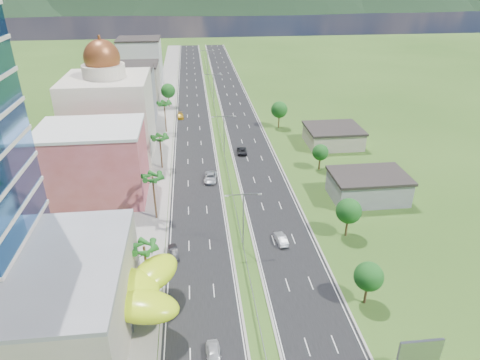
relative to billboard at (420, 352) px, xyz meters
name	(u,v)px	position (x,y,z in m)	size (l,w,h in m)	color
ground	(251,288)	(-17.00, 18.00, -4.42)	(500.00, 500.00, 0.00)	#2D5119
road_left	(193,110)	(-24.50, 108.00, -4.40)	(11.00, 260.00, 0.04)	black
road_right	(237,109)	(-9.50, 108.00, -4.40)	(11.00, 260.00, 0.04)	black
sidewalk_left	(164,111)	(-34.00, 108.00, -4.36)	(7.00, 260.00, 0.12)	gray
median_guardrail	(219,126)	(-17.00, 89.99, -3.80)	(0.10, 216.06, 0.76)	gray
streetlight_median_b	(243,216)	(-17.00, 28.00, 2.33)	(6.04, 0.25, 11.00)	gray
streetlight_median_c	(224,132)	(-17.00, 68.00, 2.33)	(6.04, 0.25, 11.00)	gray
streetlight_median_d	(214,86)	(-17.00, 113.00, 2.33)	(6.04, 0.25, 11.00)	gray
streetlight_median_e	(208,60)	(-17.00, 158.00, 2.33)	(6.04, 0.25, 11.00)	gray
mall_podium	(8,305)	(-49.00, 12.00, 1.08)	(30.00, 24.00, 11.00)	#A19984
lime_canopy	(108,290)	(-37.00, 14.00, 0.57)	(18.00, 15.00, 7.40)	#BDE316
pink_shophouse	(94,165)	(-45.00, 50.00, 3.08)	(20.00, 15.00, 15.00)	#C35150
domed_building	(110,112)	(-45.00, 73.00, 6.93)	(20.00, 20.00, 28.70)	beige
midrise_grey	(127,97)	(-44.00, 98.00, 3.58)	(16.00, 15.00, 16.00)	gray
midrise_beige	(136,84)	(-44.00, 120.00, 2.08)	(16.00, 15.00, 13.00)	#A19984
midrise_white	(141,63)	(-44.00, 143.00, 4.58)	(16.00, 15.00, 18.00)	silver
billboard	(420,352)	(0.00, 0.00, 0.00)	(5.20, 0.35, 6.20)	gray
shed_near	(368,188)	(11.00, 43.00, -1.92)	(15.00, 10.00, 5.00)	gray
shed_far	(333,137)	(13.00, 73.00, -2.22)	(14.00, 12.00, 4.40)	#A19984
palm_tree_b	(144,249)	(-32.50, 20.00, 2.64)	(3.60, 3.60, 8.10)	#47301C
palm_tree_c	(153,179)	(-32.50, 40.00, 4.08)	(3.60, 3.60, 9.60)	#47301C
palm_tree_d	(160,139)	(-32.50, 63.00, 3.12)	(3.60, 3.60, 8.60)	#47301C
palm_tree_e	(164,105)	(-32.50, 88.00, 3.89)	(3.60, 3.60, 9.40)	#47301C
leafy_tree_lfar	(168,91)	(-32.50, 113.00, 1.16)	(4.90, 4.90, 8.05)	#47301C
leafy_tree_ra	(369,277)	(-1.00, 13.00, 0.35)	(4.20, 4.20, 6.90)	#47301C
leafy_tree_rb	(349,211)	(2.00, 30.00, 0.76)	(4.55, 4.55, 7.47)	#47301C
leafy_tree_rc	(320,152)	(5.00, 58.00, -0.05)	(3.85, 3.85, 6.33)	#47301C
leafy_tree_rd	(279,110)	(1.00, 88.00, 1.16)	(4.90, 4.90, 8.05)	#47301C
mountain_ridge	(249,9)	(43.00, 468.00, -4.42)	(860.00, 140.00, 90.00)	black
car_white_near_left	(214,355)	(-23.40, 5.35, -3.61)	(1.82, 4.53, 1.54)	silver
car_dark_left	(173,252)	(-28.94, 27.39, -3.68)	(1.48, 4.25, 1.40)	black
car_silver_mid_left	(210,177)	(-21.24, 54.81, -3.58)	(2.66, 5.77, 1.60)	#ADB0B5
car_yellow_far_left	(180,116)	(-28.52, 100.32, -3.69)	(1.94, 4.78, 1.39)	#C08F16
car_silver_right	(281,239)	(-10.13, 29.23, -3.64)	(1.57, 4.52, 1.49)	#B5B7BE
car_dark_far_right	(242,150)	(-12.33, 69.80, -3.66)	(2.39, 5.19, 1.44)	black
motorcycle	(169,295)	(-29.30, 17.21, -3.80)	(0.55, 1.80, 1.15)	black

